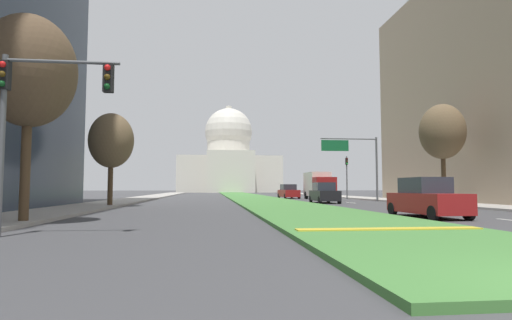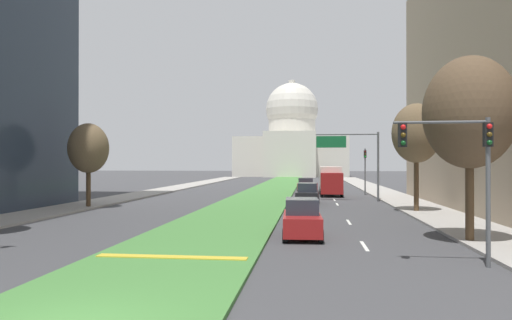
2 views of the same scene
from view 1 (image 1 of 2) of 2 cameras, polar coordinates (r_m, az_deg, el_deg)
ground_plane at (r=64.64m, az=-1.66°, el=-5.14°), size 264.79×264.79×0.00m
grass_median at (r=58.65m, az=-1.18°, el=-5.20°), size 6.26×108.32×0.14m
median_curb_nose at (r=12.81m, az=18.30°, el=-9.21°), size 5.63×0.50×0.04m
lane_dashes_right at (r=44.28m, az=10.37°, el=-5.64°), size 0.16×55.46×0.01m
sidewalk_left at (r=53.06m, az=-15.53°, el=-5.19°), size 4.00×108.32×0.15m
sidewalk_right at (r=55.73m, az=13.63°, el=-5.15°), size 4.00×108.32×0.15m
capitol_building at (r=124.25m, az=-3.89°, el=-0.30°), size 29.67×29.60×26.73m
traffic_light_near_left at (r=13.33m, az=-28.80°, el=6.99°), size 3.34×0.35×5.20m
traffic_light_far_right at (r=50.56m, az=12.69°, el=-1.63°), size 0.28×0.35×5.20m
overhead_guide_sign at (r=41.92m, az=13.85°, el=0.69°), size 5.90×0.20×6.50m
street_tree_left_near at (r=18.12m, az=-29.37°, el=10.80°), size 3.48×3.48×8.04m
street_tree_left_mid at (r=31.04m, az=-19.74°, el=2.55°), size 3.17×3.17×6.77m
street_tree_right_mid at (r=34.92m, az=24.79°, el=3.61°), size 3.46×3.46×7.93m
sedan_lead_stopped at (r=20.43m, az=22.91°, el=-5.08°), size 2.00×4.49×1.86m
sedan_midblock at (r=37.03m, az=9.59°, el=-4.67°), size 2.10×4.76×1.85m
sedan_distant at (r=51.60m, az=4.61°, el=-4.51°), size 2.19×4.51×1.80m
box_truck_delivery at (r=48.12m, az=8.86°, el=-3.52°), size 2.40×6.40×3.20m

